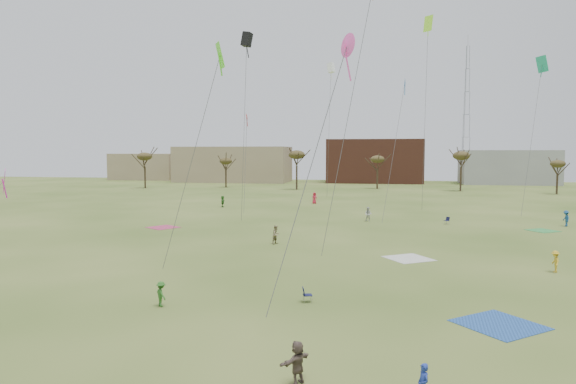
% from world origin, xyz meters
% --- Properties ---
extents(ground, '(260.00, 260.00, 0.00)m').
position_xyz_m(ground, '(0.00, 0.00, 0.00)').
color(ground, '#365019').
rests_on(ground, ground).
extents(flyer_near_center, '(1.02, 1.00, 1.41)m').
position_xyz_m(flyer_near_center, '(-4.87, -0.54, 0.70)').
color(flyer_near_center, '#2B6321').
rests_on(flyer_near_center, ground).
extents(spectator_fore_b, '(1.00, 1.06, 1.73)m').
position_xyz_m(spectator_fore_b, '(-2.54, 19.66, 0.87)').
color(spectator_fore_b, '#8A7E58').
rests_on(spectator_fore_b, ground).
extents(spectator_fore_c, '(1.23, 1.54, 1.64)m').
position_xyz_m(spectator_fore_c, '(4.15, -8.61, 0.82)').
color(spectator_fore_c, brown).
rests_on(spectator_fore_c, ground).
extents(flyer_mid_b, '(0.60, 1.02, 1.56)m').
position_xyz_m(flyer_mid_b, '(19.39, 12.18, 0.78)').
color(flyer_mid_b, gold).
rests_on(flyer_mid_b, ground).
extents(spectator_mid_e, '(0.99, 0.86, 1.76)m').
position_xyz_m(spectator_mid_e, '(5.50, 37.01, 0.88)').
color(spectator_mid_e, '#BEBEBE').
rests_on(spectator_mid_e, ground).
extents(flyer_far_a, '(0.85, 1.69, 1.75)m').
position_xyz_m(flyer_far_a, '(-17.28, 49.57, 0.87)').
color(flyer_far_a, '#2C6521').
rests_on(flyer_far_a, ground).
extents(flyer_far_b, '(1.10, 1.03, 1.88)m').
position_xyz_m(flyer_far_b, '(-3.88, 57.30, 0.94)').
color(flyer_far_b, red).
rests_on(flyer_far_b, ground).
extents(flyer_far_c, '(0.81, 1.26, 1.85)m').
position_xyz_m(flyer_far_c, '(28.08, 36.79, 0.93)').
color(flyer_far_c, navy).
rests_on(flyer_far_c, ground).
extents(blanket_blue, '(5.01, 5.01, 0.03)m').
position_xyz_m(blanket_blue, '(13.00, -0.38, 0.00)').
color(blanket_blue, '#234E98').
rests_on(blanket_blue, ground).
extents(blanket_cream, '(4.43, 4.43, 0.03)m').
position_xyz_m(blanket_cream, '(9.33, 15.07, 0.00)').
color(blanket_cream, silver).
rests_on(blanket_cream, ground).
extents(blanket_plum, '(4.13, 4.13, 0.03)m').
position_xyz_m(blanket_plum, '(-17.32, 27.50, 0.00)').
color(blanket_plum, '#B2375E').
rests_on(blanket_plum, ground).
extents(blanket_olive, '(3.76, 3.76, 0.03)m').
position_xyz_m(blanket_olive, '(24.43, 32.73, 0.00)').
color(blanket_olive, green).
rests_on(blanket_olive, ground).
extents(camp_chair_center, '(0.66, 0.63, 0.87)m').
position_xyz_m(camp_chair_center, '(3.02, 1.73, 0.26)').
color(camp_chair_center, '#15183A').
rests_on(camp_chair_center, ground).
extents(camp_chair_right, '(0.74, 0.74, 0.87)m').
position_xyz_m(camp_chair_right, '(14.74, 36.13, 0.26)').
color(camp_chair_right, '#121334').
rests_on(camp_chair_right, ground).
extents(kites_aloft, '(64.98, 65.57, 25.10)m').
position_xyz_m(kites_aloft, '(-1.38, 35.91, 19.16)').
color(kites_aloft, red).
rests_on(kites_aloft, ground).
extents(tree_line, '(117.44, 49.32, 8.91)m').
position_xyz_m(tree_line, '(-2.85, 79.12, 7.09)').
color(tree_line, '#3A2B1E').
rests_on(tree_line, ground).
extents(building_tan, '(32.00, 14.00, 10.00)m').
position_xyz_m(building_tan, '(-35.00, 115.00, 5.00)').
color(building_tan, '#937F60').
rests_on(building_tan, ground).
extents(building_brick, '(26.00, 16.00, 12.00)m').
position_xyz_m(building_brick, '(5.00, 120.00, 6.00)').
color(building_brick, brown).
rests_on(building_brick, ground).
extents(building_grey, '(24.00, 12.00, 9.00)m').
position_xyz_m(building_grey, '(40.00, 118.00, 4.50)').
color(building_grey, gray).
rests_on(building_grey, ground).
extents(building_tan_west, '(20.00, 12.00, 8.00)m').
position_xyz_m(building_tan_west, '(-65.00, 122.00, 4.00)').
color(building_tan_west, '#937F60').
rests_on(building_tan_west, ground).
extents(radio_tower, '(1.51, 1.72, 41.00)m').
position_xyz_m(radio_tower, '(30.00, 125.00, 19.21)').
color(radio_tower, '#9EA3A8').
rests_on(radio_tower, ground).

